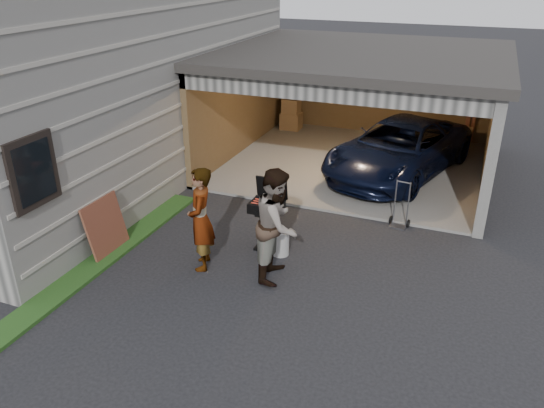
{
  "coord_description": "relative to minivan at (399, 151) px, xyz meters",
  "views": [
    {
      "loc": [
        3.56,
        -6.3,
        4.9
      ],
      "look_at": [
        0.57,
        1.16,
        1.15
      ],
      "focal_mm": 35.0,
      "sensor_mm": 36.0,
      "label": 1
    }
  ],
  "objects": [
    {
      "name": "ground",
      "position": [
        -1.89,
        -6.15,
        -0.64
      ],
      "size": [
        80.0,
        80.0,
        0.0
      ],
      "primitive_type": "plane",
      "color": "black",
      "rests_on": "ground"
    },
    {
      "name": "house",
      "position": [
        -7.89,
        -2.15,
        2.11
      ],
      "size": [
        7.0,
        11.0,
        5.5
      ],
      "primitive_type": "cube",
      "color": "#474744",
      "rests_on": "ground"
    },
    {
      "name": "groundcover_strip",
      "position": [
        -4.14,
        -7.15,
        -0.61
      ],
      "size": [
        0.5,
        8.0,
        0.06
      ],
      "primitive_type": "cube",
      "color": "#193814",
      "rests_on": "ground"
    },
    {
      "name": "garage",
      "position": [
        -1.13,
        0.64,
        1.23
      ],
      "size": [
        6.8,
        6.3,
        2.9
      ],
      "color": "#605E59",
      "rests_on": "ground"
    },
    {
      "name": "minivan",
      "position": [
        0.0,
        0.0,
        0.0
      ],
      "size": [
        3.37,
        5.05,
        1.29
      ],
      "primitive_type": "imported",
      "rotation": [
        0.0,
        0.0,
        -0.29
      ],
      "color": "black",
      "rests_on": "ground"
    },
    {
      "name": "woman",
      "position": [
        -2.39,
        -5.53,
        0.27
      ],
      "size": [
        0.66,
        0.78,
        1.82
      ],
      "primitive_type": "imported",
      "rotation": [
        0.0,
        0.0,
        -1.17
      ],
      "color": "silver",
      "rests_on": "ground"
    },
    {
      "name": "man",
      "position": [
        -1.09,
        -5.32,
        0.32
      ],
      "size": [
        0.83,
        1.01,
        1.93
      ],
      "primitive_type": "imported",
      "rotation": [
        0.0,
        0.0,
        1.68
      ],
      "color": "#442A1B",
      "rests_on": "ground"
    },
    {
      "name": "bbq_grill",
      "position": [
        -1.61,
        -4.49,
        0.14
      ],
      "size": [
        0.59,
        0.52,
        1.31
      ],
      "color": "black",
      "rests_on": "ground"
    },
    {
      "name": "propane_tank",
      "position": [
        -1.29,
        -4.64,
        -0.41
      ],
      "size": [
        0.31,
        0.31,
        0.47
      ],
      "primitive_type": "cylinder",
      "rotation": [
        0.0,
        0.0,
        0.0
      ],
      "color": "#B7B6B2",
      "rests_on": "ground"
    },
    {
      "name": "plywood_panel",
      "position": [
        -4.23,
        -5.74,
        -0.13
      ],
      "size": [
        0.26,
        0.93,
        1.03
      ],
      "primitive_type": "cube",
      "rotation": [
        0.0,
        -0.21,
        0.0
      ],
      "color": "#5A2C1E",
      "rests_on": "ground"
    },
    {
      "name": "hand_truck",
      "position": [
        0.52,
        -2.73,
        -0.46
      ],
      "size": [
        0.41,
        0.33,
        0.96
      ],
      "rotation": [
        0.0,
        0.0,
        -0.13
      ],
      "color": "slate",
      "rests_on": "ground"
    }
  ]
}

